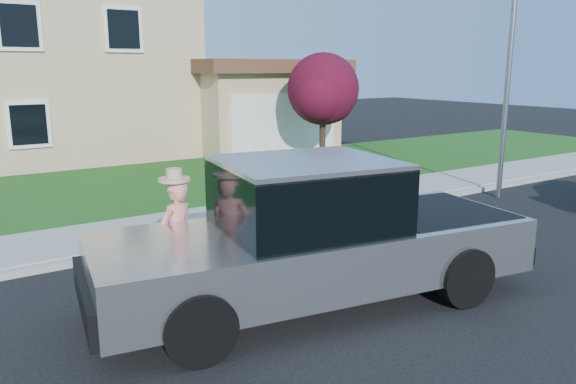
# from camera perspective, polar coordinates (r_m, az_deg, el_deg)

# --- Properties ---
(ground) EXTENTS (80.00, 80.00, 0.00)m
(ground) POSITION_cam_1_polar(r_m,az_deg,el_deg) (9.20, 3.02, -9.00)
(ground) COLOR black
(ground) RESTS_ON ground
(curb) EXTENTS (40.00, 0.20, 0.12)m
(curb) POSITION_cam_1_polar(r_m,az_deg,el_deg) (11.98, -1.33, -3.49)
(curb) COLOR gray
(curb) RESTS_ON ground
(sidewalk) EXTENTS (40.00, 2.00, 0.15)m
(sidewalk) POSITION_cam_1_polar(r_m,az_deg,el_deg) (12.89, -3.92, -2.29)
(sidewalk) COLOR gray
(sidewalk) RESTS_ON ground
(lawn) EXTENTS (40.00, 7.00, 0.10)m
(lawn) POSITION_cam_1_polar(r_m,az_deg,el_deg) (16.87, -11.47, 0.97)
(lawn) COLOR #1C3F12
(lawn) RESTS_ON ground
(house) EXTENTS (14.00, 11.30, 6.85)m
(house) POSITION_cam_1_polar(r_m,az_deg,el_deg) (24.12, -18.29, 11.49)
(house) COLOR tan
(house) RESTS_ON ground
(pickup_truck) EXTENTS (6.72, 3.12, 2.13)m
(pickup_truck) POSITION_cam_1_polar(r_m,az_deg,el_deg) (8.10, 2.66, -4.59)
(pickup_truck) COLOR black
(pickup_truck) RESTS_ON ground
(woman) EXTENTS (0.76, 0.65, 1.93)m
(woman) POSITION_cam_1_polar(r_m,az_deg,el_deg) (8.61, -11.22, -4.31)
(woman) COLOR #DF877A
(woman) RESTS_ON ground
(ornamental_tree) EXTENTS (2.75, 2.48, 3.77)m
(ornamental_tree) POSITION_cam_1_polar(r_m,az_deg,el_deg) (19.71, 3.65, 10.06)
(ornamental_tree) COLOR black
(ornamental_tree) RESTS_ON lawn
(trash_bin) EXTENTS (0.81, 0.86, 0.96)m
(trash_bin) POSITION_cam_1_polar(r_m,az_deg,el_deg) (13.30, 3.55, 0.67)
(trash_bin) COLOR #0D3219
(trash_bin) RESTS_ON sidewalk
(street_lamp) EXTENTS (0.38, 0.73, 5.60)m
(street_lamp) POSITION_cam_1_polar(r_m,az_deg,el_deg) (15.50, 21.69, 11.04)
(street_lamp) COLOR slate
(street_lamp) RESTS_ON ground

